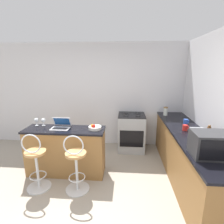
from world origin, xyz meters
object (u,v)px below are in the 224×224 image
Objects in this scene: bar_stool_near at (36,163)px; mug_blue at (186,122)px; stove_range at (131,132)px; wine_glass_short at (36,120)px; bar_stool_far at (76,165)px; fruit_bowl at (95,127)px; laptop at (61,125)px; wine_glass_tall at (43,121)px; mug_red at (185,128)px; microwave at (212,145)px; pepper_mill at (209,132)px; storage_jar at (166,111)px; toaster at (199,136)px.

mug_blue is at bearing 19.50° from bar_stool_near.
wine_glass_short is at bearing -152.99° from stove_range.
mug_blue reaches higher than stove_range.
fruit_bowl is at bearing 66.24° from bar_stool_far.
bar_stool_near is at bearing -67.47° from wine_glass_short.
fruit_bowl is (0.23, 0.51, 0.46)m from bar_stool_far.
laptop reaches higher than wine_glass_tall.
wine_glass_tall is (-0.13, 0.65, 0.53)m from bar_stool_near.
mug_red is at bearing -109.38° from mug_blue.
wine_glass_short is at bearing 160.52° from microwave.
mug_blue is (2.66, 0.94, 0.48)m from bar_stool_near.
pepper_mill is at bearing -48.63° from stove_range.
microwave is 0.66m from pepper_mill.
pepper_mill is (2.79, 0.26, 0.53)m from bar_stool_near.
bar_stool_far is 1.85m from stove_range.
laptop is at bearing -10.70° from wine_glass_short.
mug_red is 2.67m from wine_glass_tall.
bar_stool_near reaches higher than fruit_bowl.
storage_jar reaches higher than wine_glass_tall.
microwave is (1.88, -0.36, 0.59)m from bar_stool_far.
bar_stool_near reaches higher than stove_range.
wine_glass_short is at bearing -174.05° from mug_blue.
microwave is at bearing -111.13° from pepper_mill.
bar_stool_far is 4.31× the size of fruit_bowl.
bar_stool_far is (0.67, 0.00, 0.00)m from bar_stool_near.
wine_glass_short is 3.08m from pepper_mill.
mug_red is 1.64m from fruit_bowl.
pepper_mill is (0.39, -1.34, 0.00)m from storage_jar.
bar_stool_far is at bearing -39.06° from wine_glass_tall.
toaster is at bearing -142.46° from pepper_mill.
bar_stool_near is 2.86m from mug_blue.
mug_red is (1.86, 0.58, 0.48)m from bar_stool_far.
wine_glass_short is (-2.82, 1.00, -0.05)m from microwave.
stove_range is at bearing 115.74° from microwave.
mug_red is 0.71× the size of wine_glass_tall.
bar_stool_near is 1.11× the size of stove_range.
stove_range is 6.28× the size of wine_glass_tall.
bar_stool_near is 2.27m from stove_range.
bar_stool_far is 1.16m from wine_glass_tall.
mug_blue is (1.76, 0.43, 0.02)m from fruit_bowl.
mug_blue is at bearing 25.37° from bar_stool_far.
bar_stool_far is 9.80× the size of mug_red.
bar_stool_near is at bearing -146.38° from storage_jar.
storage_jar is at bearing 106.00° from pepper_mill.
laptop is 3.24× the size of mug_red.
mug_red is 0.98× the size of mug_blue.
microwave is at bearing -85.68° from storage_jar.
storage_jar reaches higher than mug_blue.
toaster is (1.91, 0.09, 0.52)m from bar_stool_far.
bar_stool_far is at bearing -34.19° from wine_glass_short.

